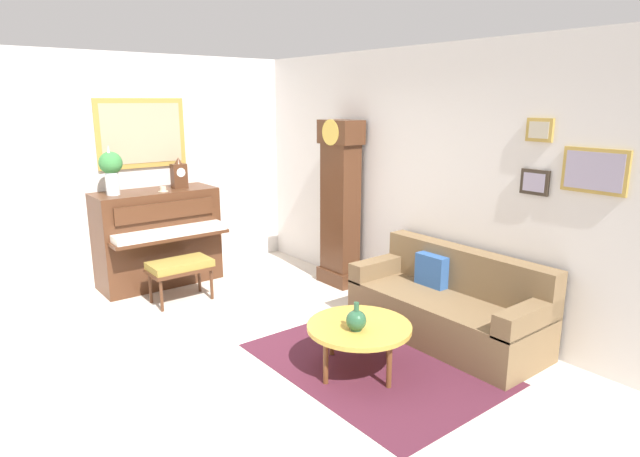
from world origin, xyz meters
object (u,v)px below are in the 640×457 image
(piano, at_px, (158,237))
(green_jug, at_px, (356,320))
(grandfather_clock, at_px, (340,208))
(mantel_clock, at_px, (179,174))
(teacup, at_px, (163,190))
(coffee_table, at_px, (359,328))
(couch, at_px, (448,306))
(flower_vase, at_px, (111,168))
(piano_bench, at_px, (180,267))

(piano, bearing_deg, green_jug, 6.31)
(grandfather_clock, distance_m, mantel_clock, 2.04)
(teacup, bearing_deg, coffee_table, 7.54)
(couch, xyz_separation_m, coffee_table, (-0.03, -1.14, 0.08))
(piano, distance_m, green_jug, 3.28)
(coffee_table, xyz_separation_m, mantel_clock, (-3.19, -0.13, 0.96))
(coffee_table, height_order, green_jug, green_jug)
(grandfather_clock, height_order, couch, grandfather_clock)
(coffee_table, bearing_deg, piano, -171.93)
(mantel_clock, relative_size, flower_vase, 0.66)
(green_jug, bearing_deg, couch, 91.64)
(piano, xyz_separation_m, green_jug, (3.26, 0.36, -0.09))
(teacup, bearing_deg, mantel_clock, 116.87)
(piano_bench, relative_size, grandfather_clock, 0.34)
(grandfather_clock, xyz_separation_m, green_jug, (1.88, -1.41, -0.46))
(piano, xyz_separation_m, couch, (3.22, 1.59, -0.28))
(flower_vase, bearing_deg, piano, 90.15)
(couch, relative_size, teacup, 16.38)
(grandfather_clock, xyz_separation_m, flower_vase, (-1.38, -2.27, 0.53))
(piano, xyz_separation_m, flower_vase, (0.00, -0.49, 0.90))
(couch, bearing_deg, piano_bench, -146.47)
(piano, distance_m, piano_bench, 0.77)
(piano, height_order, mantel_clock, mantel_clock)
(teacup, height_order, green_jug, teacup)
(piano, relative_size, green_jug, 6.00)
(piano, bearing_deg, teacup, 19.27)
(grandfather_clock, relative_size, green_jug, 8.46)
(piano_bench, distance_m, mantel_clock, 1.26)
(grandfather_clock, bearing_deg, piano_bench, -109.30)
(flower_vase, xyz_separation_m, green_jug, (3.26, 0.85, -0.99))
(piano, bearing_deg, piano_bench, -4.24)
(coffee_table, xyz_separation_m, teacup, (-3.06, -0.40, 0.82))
(coffee_table, bearing_deg, piano_bench, -168.31)
(piano_bench, bearing_deg, coffee_table, 11.69)
(grandfather_clock, height_order, teacup, grandfather_clock)
(flower_vase, bearing_deg, coffee_table, 16.50)
(piano, xyz_separation_m, teacup, (0.14, 0.05, 0.61))
(mantel_clock, height_order, green_jug, mantel_clock)
(coffee_table, bearing_deg, mantel_clock, -177.60)
(mantel_clock, bearing_deg, couch, 21.53)
(flower_vase, xyz_separation_m, teacup, (0.14, 0.54, -0.29))
(grandfather_clock, height_order, coffee_table, grandfather_clock)
(piano, distance_m, coffee_table, 3.23)
(piano, distance_m, couch, 3.60)
(piano, relative_size, grandfather_clock, 0.71)
(coffee_table, bearing_deg, teacup, -172.46)
(green_jug, bearing_deg, piano_bench, -170.64)
(green_jug, bearing_deg, grandfather_clock, 143.05)
(piano_bench, relative_size, couch, 0.37)
(flower_vase, distance_m, teacup, 0.63)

